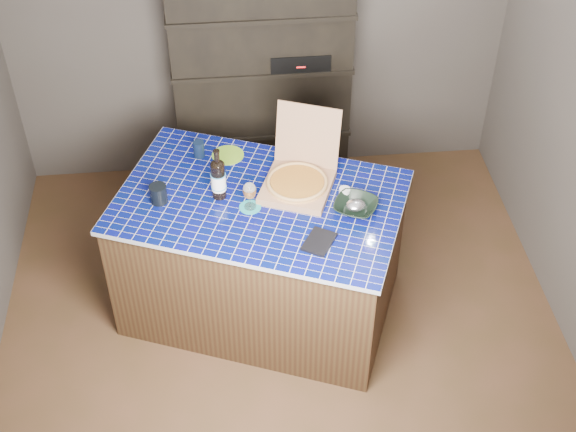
{
  "coord_description": "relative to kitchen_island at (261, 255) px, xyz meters",
  "views": [
    {
      "loc": [
        -0.28,
        -3.24,
        3.9
      ],
      "look_at": [
        0.03,
        0.0,
        0.99
      ],
      "focal_mm": 50.0,
      "sensor_mm": 36.0,
      "label": 1
    }
  ],
  "objects": [
    {
      "name": "foil_contents",
      "position": [
        0.54,
        -0.15,
        0.49
      ],
      "size": [
        0.11,
        0.1,
        0.05
      ],
      "primitive_type": "ellipsoid",
      "color": "silver",
      "rests_on": "bowl"
    },
    {
      "name": "navy_cup",
      "position": [
        -0.34,
        0.45,
        0.5
      ],
      "size": [
        0.07,
        0.07,
        0.11
      ],
      "primitive_type": "cylinder",
      "color": "black",
      "rests_on": "kitchen_island"
    },
    {
      "name": "kitchen_island",
      "position": [
        0.0,
        0.0,
        0.0
      ],
      "size": [
        1.89,
        1.56,
        0.89
      ],
      "rotation": [
        0.0,
        0.0,
        -0.38
      ],
      "color": "#45311B",
      "rests_on": "floor"
    },
    {
      "name": "room",
      "position": [
        0.11,
        -0.26,
        0.8
      ],
      "size": [
        3.5,
        3.5,
        3.5
      ],
      "color": "brown",
      "rests_on": "ground"
    },
    {
      "name": "shelving_unit",
      "position": [
        0.11,
        1.27,
        0.46
      ],
      "size": [
        1.2,
        0.41,
        1.8
      ],
      "color": "black",
      "rests_on": "floor"
    },
    {
      "name": "dvd_case",
      "position": [
        0.3,
        -0.39,
        0.45
      ],
      "size": [
        0.22,
        0.24,
        0.02
      ],
      "primitive_type": "cube",
      "rotation": [
        0.0,
        0.0,
        -0.53
      ],
      "color": "black",
      "rests_on": "kitchen_island"
    },
    {
      "name": "mead_bottle",
      "position": [
        -0.23,
        0.06,
        0.58
      ],
      "size": [
        0.09,
        0.09,
        0.33
      ],
      "color": "black",
      "rests_on": "kitchen_island"
    },
    {
      "name": "bowl",
      "position": [
        0.54,
        -0.15,
        0.48
      ],
      "size": [
        0.33,
        0.33,
        0.06
      ],
      "primitive_type": "imported",
      "rotation": [
        0.0,
        0.0,
        -0.49
      ],
      "color": "black",
      "rests_on": "kitchen_island"
    },
    {
      "name": "teal_trivet",
      "position": [
        -0.06,
        -0.06,
        0.45
      ],
      "size": [
        0.13,
        0.13,
        0.01
      ],
      "primitive_type": "cylinder",
      "color": "teal",
      "rests_on": "kitchen_island"
    },
    {
      "name": "white_jar",
      "position": [
        0.49,
        -0.02,
        0.47
      ],
      "size": [
        0.07,
        0.07,
        0.06
      ],
      "primitive_type": "cylinder",
      "color": "silver",
      "rests_on": "kitchen_island"
    },
    {
      "name": "tumbler",
      "position": [
        -0.57,
        0.04,
        0.5
      ],
      "size": [
        0.1,
        0.1,
        0.11
      ],
      "primitive_type": "cylinder",
      "color": "black",
      "rests_on": "kitchen_island"
    },
    {
      "name": "pizza_box",
      "position": [
        0.24,
        0.09,
        0.5
      ],
      "size": [
        0.53,
        0.58,
        0.42
      ],
      "rotation": [
        0.0,
        0.0,
        -0.37
      ],
      "color": "tan",
      "rests_on": "kitchen_island"
    },
    {
      "name": "wine_glass",
      "position": [
        -0.06,
        -0.06,
        0.57
      ],
      "size": [
        0.08,
        0.08,
        0.17
      ],
      "color": "white",
      "rests_on": "teal_trivet"
    },
    {
      "name": "green_trivet",
      "position": [
        -0.16,
        0.44,
        0.45
      ],
      "size": [
        0.2,
        0.2,
        0.01
      ],
      "primitive_type": "cylinder",
      "color": "#76B025",
      "rests_on": "kitchen_island"
    }
  ]
}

